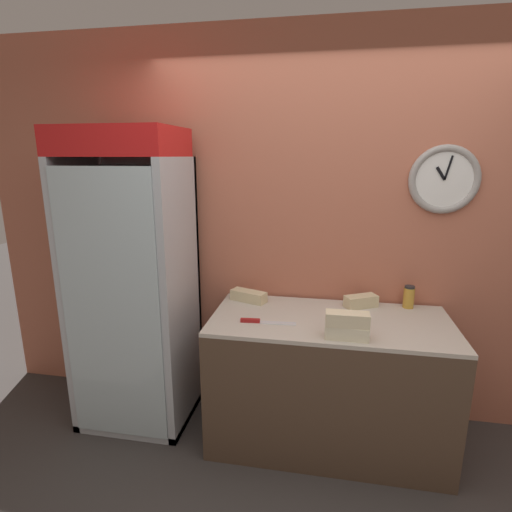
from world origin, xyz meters
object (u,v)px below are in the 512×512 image
Objects in this scene: beverage_cooler at (136,268)px; sandwich_flat_left at (249,296)px; sandwich_stack_bottom at (347,332)px; sandwich_flat_right at (361,301)px; sandwich_stack_middle at (347,319)px; chefs_knife at (260,321)px; condiment_jar at (409,297)px.

sandwich_flat_left is (0.77, 0.13, -0.20)m from beverage_cooler.
sandwich_flat_right is at bearing 77.48° from sandwich_stack_bottom.
sandwich_flat_left is at bearing 9.58° from beverage_cooler.
sandwich_flat_left is at bearing -178.14° from sandwich_flat_right.
beverage_cooler is 8.42× the size of sandwich_stack_bottom.
sandwich_stack_middle reaches higher than sandwich_stack_bottom.
sandwich_stack_bottom is 1.02× the size of sandwich_flat_right.
sandwich_stack_middle is 0.70× the size of chefs_knife.
condiment_jar is (0.43, 0.56, -0.04)m from sandwich_stack_middle.
sandwich_flat_left is 0.77m from sandwich_flat_right.
beverage_cooler is 8.45× the size of sandwich_stack_middle.
sandwich_stack_middle is 0.70m from condiment_jar.
sandwich_flat_left is 1.14× the size of sandwich_flat_right.
condiment_jar is at bearing 6.22° from beverage_cooler.
beverage_cooler is 8.58× the size of sandwich_flat_right.
chefs_knife is (-0.63, -0.38, -0.03)m from sandwich_flat_right.
sandwich_flat_right reaches higher than sandwich_stack_bottom.
chefs_knife is at bearing -67.99° from sandwich_flat_left.
beverage_cooler is 0.97m from chefs_knife.
chefs_knife is (0.14, -0.36, -0.03)m from sandwich_flat_left.
sandwich_stack_middle is 1.01× the size of sandwich_flat_right.
condiment_jar is at bearing 3.80° from sandwich_flat_left.
sandwich_stack_bottom is at bearing 180.00° from sandwich_stack_middle.
chefs_knife is at bearing 166.06° from sandwich_stack_middle.
sandwich_flat_left is 0.39m from chefs_knife.
sandwich_stack_bottom is 0.53m from chefs_knife.
beverage_cooler is 5.95× the size of chefs_knife.
beverage_cooler is at bearing -173.78° from condiment_jar.
sandwich_stack_middle is 0.89× the size of sandwich_flat_left.
sandwich_stack_middle is 0.54m from chefs_knife.
sandwich_stack_middle is at bearing -36.39° from sandwich_flat_left.
beverage_cooler is 0.81m from sandwich_flat_left.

